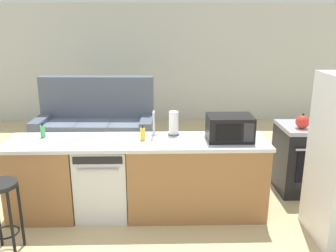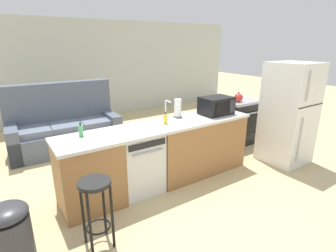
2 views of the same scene
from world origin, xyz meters
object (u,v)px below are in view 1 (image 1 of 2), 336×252
(microwave, at_px, (230,128))
(kettle, at_px, (303,122))
(bar_stool, at_px, (2,203))
(couch, at_px, (96,128))
(dishwasher, at_px, (103,180))
(dish_soap_bottle, at_px, (43,131))
(stove_range, at_px, (307,158))
(soap_bottle, at_px, (143,134))
(paper_towel_roll, at_px, (174,124))

(microwave, bearing_deg, kettle, 23.06)
(bar_stool, relative_size, couch, 0.36)
(dishwasher, distance_m, dish_soap_bottle, 0.89)
(stove_range, height_order, microwave, microwave)
(dish_soap_bottle, height_order, bar_stool, dish_soap_bottle)
(soap_bottle, height_order, dish_soap_bottle, same)
(kettle, bearing_deg, dish_soap_bottle, -174.79)
(kettle, bearing_deg, couch, 147.99)
(soap_bottle, height_order, bar_stool, soap_bottle)
(paper_towel_roll, xyz_separation_m, dish_soap_bottle, (-1.50, -0.06, -0.07))
(microwave, bearing_deg, soap_bottle, 179.50)
(soap_bottle, relative_size, couch, 0.09)
(stove_range, height_order, couch, couch)
(microwave, xyz_separation_m, paper_towel_roll, (-0.62, 0.20, -0.00))
(stove_range, bearing_deg, bar_stool, -159.48)
(couch, bearing_deg, stove_range, -28.82)
(microwave, distance_m, kettle, 1.08)
(dishwasher, bearing_deg, paper_towel_roll, 13.53)
(microwave, height_order, couch, couch)
(soap_bottle, bearing_deg, microwave, -0.50)
(dishwasher, distance_m, couch, 2.28)
(dishwasher, distance_m, paper_towel_roll, 1.04)
(microwave, bearing_deg, dishwasher, 179.95)
(dishwasher, distance_m, soap_bottle, 0.72)
(stove_range, xyz_separation_m, soap_bottle, (-2.14, -0.54, 0.52))
(dishwasher, bearing_deg, dish_soap_bottle, 168.61)
(microwave, bearing_deg, dish_soap_bottle, 176.24)
(couch, bearing_deg, microwave, -49.66)
(paper_towel_roll, height_order, bar_stool, paper_towel_roll)
(stove_range, distance_m, paper_towel_roll, 1.91)
(microwave, relative_size, bar_stool, 0.68)
(paper_towel_roll, bearing_deg, soap_bottle, -151.82)
(dish_soap_bottle, xyz_separation_m, bar_stool, (-0.15, -0.88, -0.44))
(microwave, distance_m, dish_soap_bottle, 2.13)
(stove_range, bearing_deg, microwave, -154.68)
(microwave, bearing_deg, stove_range, 25.32)
(dishwasher, relative_size, stove_range, 0.93)
(kettle, bearing_deg, dishwasher, -170.15)
(stove_range, distance_m, bar_stool, 3.67)
(stove_range, relative_size, kettle, 4.39)
(paper_towel_roll, height_order, soap_bottle, paper_towel_roll)
(couch, bearing_deg, paper_towel_roll, -57.89)
(dish_soap_bottle, bearing_deg, dishwasher, -11.39)
(soap_bottle, bearing_deg, couch, 112.52)
(kettle, relative_size, bar_stool, 0.28)
(dishwasher, xyz_separation_m, microwave, (1.44, -0.00, 0.62))
(stove_range, bearing_deg, soap_bottle, -165.78)
(microwave, distance_m, couch, 3.00)
(stove_range, xyz_separation_m, paper_towel_roll, (-1.78, -0.35, 0.59))
(microwave, height_order, soap_bottle, microwave)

